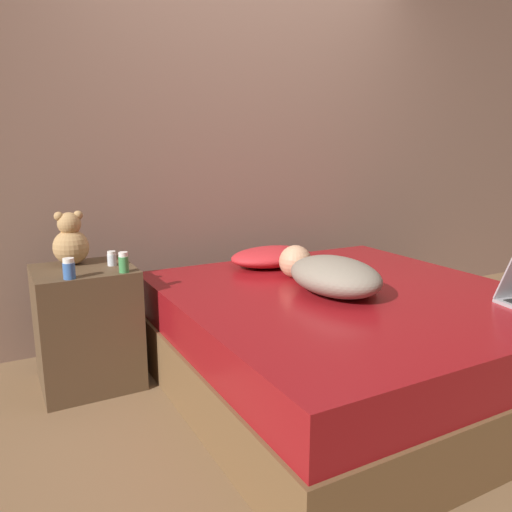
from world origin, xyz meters
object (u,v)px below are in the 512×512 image
teddy_bear (71,241)px  bottle_blue (69,269)px  pillow (272,257)px  bottle_green (124,263)px  person_lying (329,274)px  bottle_clear (112,259)px

teddy_bear → bottle_blue: 0.32m
pillow → teddy_bear: 1.15m
pillow → bottle_green: bottle_green is taller
bottle_green → teddy_bear: bearing=122.9°
pillow → bottle_blue: (-1.18, -0.18, 0.10)m
person_lying → teddy_bear: (-1.11, 0.73, 0.14)m
bottle_clear → bottle_green: bearing=-83.8°
bottle_clear → bottle_green: size_ratio=0.74×
bottle_green → bottle_clear: bearing=96.2°
teddy_bear → bottle_blue: teddy_bear is taller
teddy_bear → bottle_clear: size_ratio=3.71×
teddy_bear → bottle_clear: teddy_bear is taller
pillow → bottle_blue: bearing=-171.5°
pillow → bottle_green: size_ratio=5.16×
person_lying → teddy_bear: teddy_bear is taller
pillow → bottle_clear: bottle_clear is taller
pillow → person_lying: (-0.02, -0.60, 0.03)m
pillow → teddy_bear: (-1.13, 0.12, 0.17)m
person_lying → bottle_clear: (-0.93, 0.60, 0.06)m
teddy_bear → bottle_clear: 0.23m
bottle_blue → pillow: bearing=8.5°
bottle_clear → pillow: bearing=0.2°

